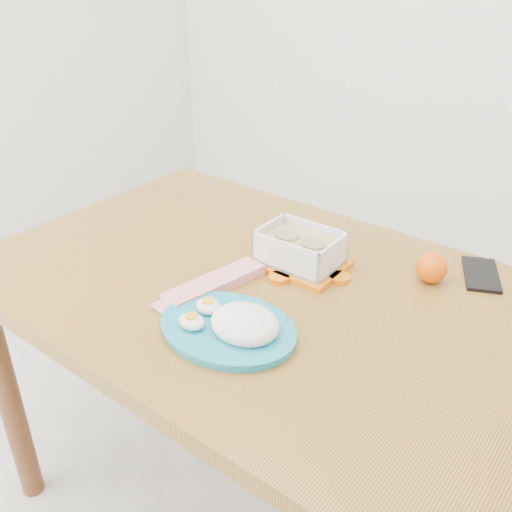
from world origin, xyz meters
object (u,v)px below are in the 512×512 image
Objects in this scene: food_container at (300,249)px; dining_table at (256,317)px; orange_fruit at (432,268)px; rice_plate at (233,324)px; smartphone at (481,274)px.

dining_table is at bearing -110.09° from food_container.
food_container is 3.08× the size of orange_fruit.
orange_fruit is at bearing 58.40° from rice_plate.
rice_plate is (-0.21, -0.41, -0.01)m from orange_fruit.
dining_table is 18.55× the size of orange_fruit.
smartphone is at bearing 30.37° from food_container.
dining_table is at bearing -164.65° from smartphone.
smartphone is (0.28, 0.50, -0.02)m from rice_plate.
smartphone is at bearing 40.27° from dining_table.
orange_fruit reaches higher than dining_table.
rice_plate reaches higher than orange_fruit.
smartphone is (0.34, 0.21, -0.04)m from food_container.
orange_fruit is at bearing 37.57° from dining_table.
food_container is at bearing -154.72° from orange_fruit.
smartphone is (0.37, 0.32, 0.10)m from dining_table.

